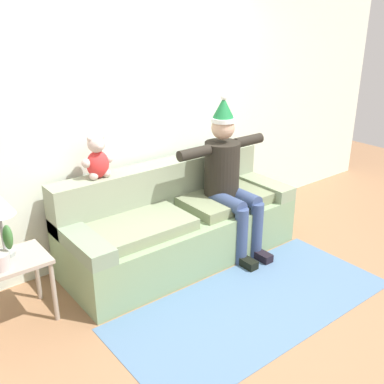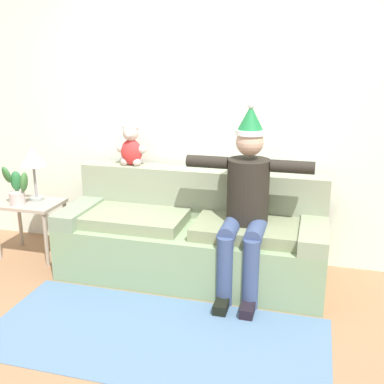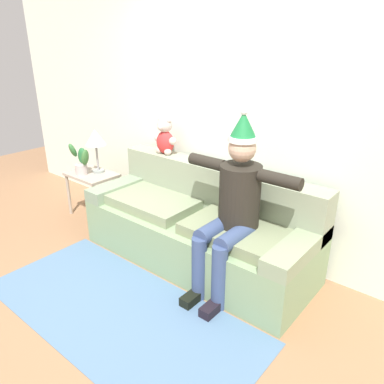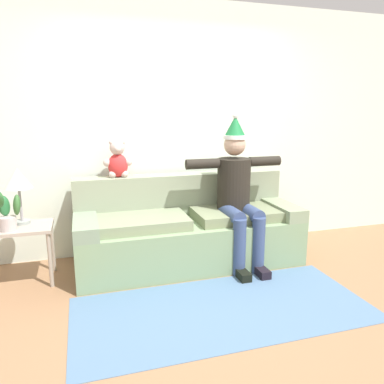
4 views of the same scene
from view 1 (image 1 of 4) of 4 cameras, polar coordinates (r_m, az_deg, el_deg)
ground_plane at (r=3.85m, az=7.93°, el=-13.97°), size 10.00×10.00×0.00m
back_wall at (r=4.41m, az=-5.85°, el=10.19°), size 7.00×0.10×2.70m
couch at (r=4.34m, az=-1.74°, el=-3.96°), size 2.25×0.85×0.89m
person_seated at (r=4.33m, az=4.61°, el=2.19°), size 1.02×0.77×1.53m
teddy_bear at (r=3.96m, az=-11.78°, el=4.11°), size 0.29×0.17×0.38m
side_table at (r=3.66m, az=-22.13°, el=-9.18°), size 0.58×0.42×0.54m
area_rug at (r=3.85m, az=7.74°, el=-13.81°), size 2.37×1.07×0.01m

